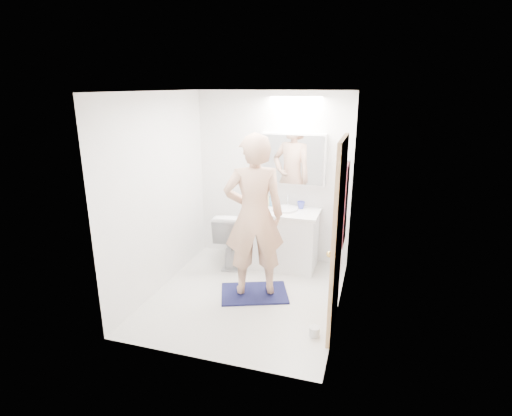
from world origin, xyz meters
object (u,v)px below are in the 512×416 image
at_px(toilet, 233,237).
at_px(soap_bottle_b, 271,199).
at_px(person, 254,216).
at_px(toothbrush_cup, 301,205).
at_px(soap_bottle_a, 267,199).
at_px(toilet_paper_roll, 314,331).
at_px(vanity_cabinet, 284,240).
at_px(medicine_cabinet, 293,159).

relative_size(toilet, soap_bottle_b, 4.17).
distance_m(person, toothbrush_cup, 1.13).
height_order(soap_bottle_a, toilet_paper_roll, soap_bottle_a).
bearing_deg(toilet_paper_roll, toilet, 134.29).
xyz_separation_m(vanity_cabinet, person, (-0.15, -0.90, 0.62)).
bearing_deg(medicine_cabinet, toothbrush_cup, -20.30).
relative_size(person, toothbrush_cup, 17.76).
bearing_deg(vanity_cabinet, toothbrush_cup, 38.94).
distance_m(medicine_cabinet, toilet, 1.39).
height_order(toilet, toilet_paper_roll, toilet).
height_order(toilet, person, person).
bearing_deg(medicine_cabinet, toilet, -157.10).
bearing_deg(soap_bottle_b, soap_bottle_a, -150.51).
height_order(soap_bottle_b, toothbrush_cup, soap_bottle_b).
bearing_deg(toilet_paper_roll, vanity_cabinet, 114.02).
height_order(vanity_cabinet, soap_bottle_a, soap_bottle_a).
relative_size(toilet, soap_bottle_a, 3.89).
relative_size(soap_bottle_a, toothbrush_cup, 1.87).
relative_size(medicine_cabinet, toilet_paper_roll, 8.00).
xyz_separation_m(person, soap_bottle_b, (-0.08, 1.08, -0.10)).
xyz_separation_m(soap_bottle_b, toilet_paper_roll, (0.92, -1.73, -0.86)).
xyz_separation_m(soap_bottle_a, toothbrush_cup, (0.48, 0.01, -0.05)).
relative_size(person, soap_bottle_b, 10.17).
bearing_deg(medicine_cabinet, soap_bottle_a, -170.23).
height_order(person, soap_bottle_a, person).
distance_m(toilet, toilet_paper_roll, 2.03).
height_order(toilet, soap_bottle_b, soap_bottle_b).
bearing_deg(toilet, vanity_cabinet, -178.79).
bearing_deg(soap_bottle_a, toothbrush_cup, 1.18).
distance_m(medicine_cabinet, person, 1.24).
bearing_deg(toothbrush_cup, toilet_paper_roll, -73.95).
relative_size(toothbrush_cup, toilet_paper_roll, 0.99).
distance_m(soap_bottle_a, soap_bottle_b, 0.06).
relative_size(soap_bottle_a, toilet_paper_roll, 1.85).
xyz_separation_m(person, soap_bottle_a, (-0.13, 1.05, -0.09)).
bearing_deg(toilet_paper_roll, soap_bottle_b, 118.10).
bearing_deg(toilet_paper_roll, toothbrush_cup, 106.05).
height_order(toilet, soap_bottle_a, soap_bottle_a).
relative_size(toilet, toilet_paper_roll, 7.18).
bearing_deg(toilet, person, 117.08).
distance_m(person, toilet_paper_roll, 1.43).
xyz_separation_m(medicine_cabinet, toothbrush_cup, (0.14, -0.05, -0.63)).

